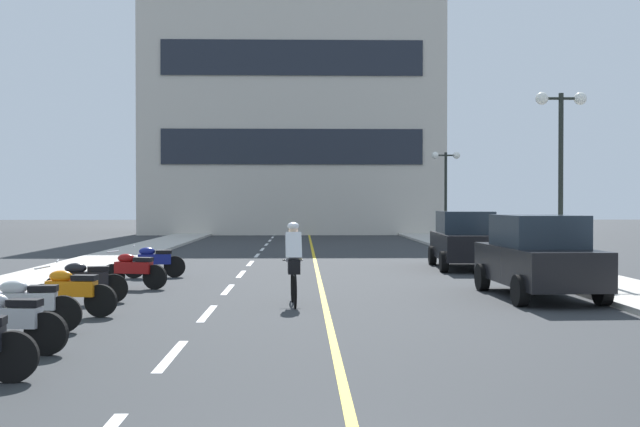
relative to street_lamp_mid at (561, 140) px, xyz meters
The scene contains 27 objects.
ground_plane 8.97m from the street_lamp_mid, 152.02° to the left, with size 140.00×140.00×0.00m, color #2D3033.
curb_left 16.33m from the street_lamp_mid, 154.65° to the left, with size 2.40×72.00×0.12m, color #B7B2A8.
curb_right 7.79m from the street_lamp_mid, 89.59° to the left, with size 2.40×72.00×0.12m, color #B7B2A8.
lane_dash_1 14.97m from the street_lamp_mid, 129.25° to the right, with size 0.14×2.20×0.01m, color silver.
lane_dash_2 12.27m from the street_lamp_mid, 141.80° to the right, with size 0.14×2.20×0.01m, color silver.
lane_dash_3 10.44m from the street_lamp_mid, 160.72° to the right, with size 0.14×2.20×0.01m, color silver.
lane_dash_4 9.96m from the street_lamp_mid, behind, with size 0.14×2.20×0.01m, color silver.
lane_dash_5 11.03m from the street_lamp_mid, 152.33° to the left, with size 0.14×2.20×0.01m, color silver.
lane_dash_6 13.27m from the street_lamp_mid, 136.12° to the left, with size 0.14×2.20×0.01m, color silver.
lane_dash_7 16.20m from the street_lamp_mid, 125.56° to the left, with size 0.14×2.20×0.01m, color silver.
lane_dash_8 19.52m from the street_lamp_mid, 118.58° to the left, with size 0.14×2.20×0.01m, color silver.
lane_dash_9 23.05m from the street_lamp_mid, 113.75° to the left, with size 0.14×2.20×0.01m, color silver.
lane_dash_10 26.71m from the street_lamp_mid, 110.26° to the left, with size 0.14×2.20×0.01m, color silver.
lane_dash_11 30.46m from the street_lamp_mid, 107.63° to the left, with size 0.14×2.20×0.01m, color silver.
centre_line_yellow 10.43m from the street_lamp_mid, 135.43° to the left, with size 0.12×66.00×0.01m, color gold.
office_building 34.21m from the street_lamp_mid, 103.71° to the left, with size 20.04×10.07×19.04m.
street_lamp_mid is the anchor object (origin of this frame).
street_lamp_far 17.06m from the street_lamp_mid, 90.27° to the left, with size 1.46×0.36×4.56m.
parked_car_near 6.14m from the street_lamp_mid, 113.85° to the right, with size 2.05×4.26×1.82m.
parked_car_mid 4.49m from the street_lamp_mid, 130.48° to the left, with size 2.08×4.28×1.82m.
motorcycle_2 16.29m from the street_lamp_mid, 135.80° to the right, with size 1.70×0.60×0.92m.
motorcycle_3 15.42m from the street_lamp_mid, 141.44° to the right, with size 1.70×0.60×0.92m.
motorcycle_4 14.26m from the street_lamp_mid, 146.86° to the right, with size 1.70×0.60×0.92m.
motorcycle_5 13.60m from the street_lamp_mid, 154.16° to the right, with size 1.67×0.70×0.92m.
motorcycle_6 12.32m from the street_lamp_mid, 165.30° to the right, with size 1.67×0.68×0.92m.
motorcycle_7 11.98m from the street_lamp_mid, behind, with size 1.69×0.62×0.92m.
cyclist_rider 10.11m from the street_lamp_mid, 141.32° to the right, with size 0.42×1.77×1.71m.
Camera 1 is at (-0.22, -4.49, 2.08)m, focal length 43.16 mm.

